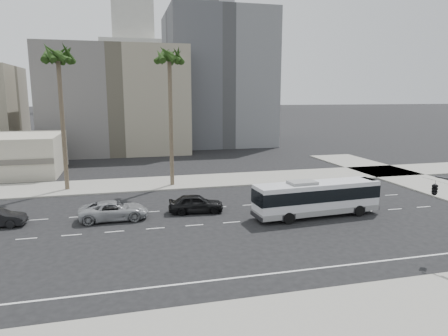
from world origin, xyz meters
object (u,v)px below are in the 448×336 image
object	(u,v)px
car_a	(196,203)
palm_mid	(58,59)
city_bus	(317,197)
car_b	(114,210)
palm_near	(169,60)
traffic_signal	(440,190)

from	to	relation	value
car_a	palm_mid	distance (m)	20.68
city_bus	car_b	xyz separation A→B (m)	(-16.34, 3.17, -0.86)
car_a	palm_mid	size ratio (longest dim) A/B	0.31
car_a	palm_near	xyz separation A→B (m)	(-0.74, 10.69, 12.85)
car_b	palm_near	world-z (taller)	palm_near
car_b	palm_near	xyz separation A→B (m)	(6.06, 11.04, 12.88)
city_bus	palm_near	bearing A→B (deg)	121.74
car_b	palm_mid	bearing A→B (deg)	22.00
city_bus	car_a	size ratio (longest dim) A/B	2.32
palm_near	palm_mid	distance (m)	11.08
car_a	traffic_signal	bearing A→B (deg)	-129.72
traffic_signal	palm_mid	xyz separation A→B (m)	(-24.61, 24.25, 9.22)
car_b	palm_near	bearing A→B (deg)	-30.07
traffic_signal	city_bus	bearing A→B (deg)	92.11
car_b	traffic_signal	world-z (taller)	traffic_signal
car_b	palm_mid	distance (m)	17.95
traffic_signal	palm_near	bearing A→B (deg)	102.83
city_bus	traffic_signal	bearing A→B (deg)	-75.08
city_bus	car_b	bearing A→B (deg)	164.89
traffic_signal	palm_mid	bearing A→B (deg)	118.48
car_b	palm_mid	world-z (taller)	palm_mid
city_bus	traffic_signal	size ratio (longest dim) A/B	2.12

